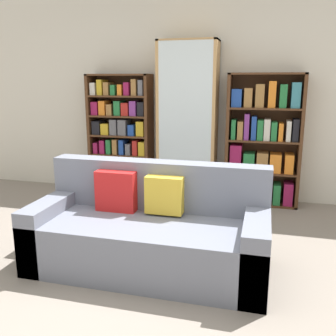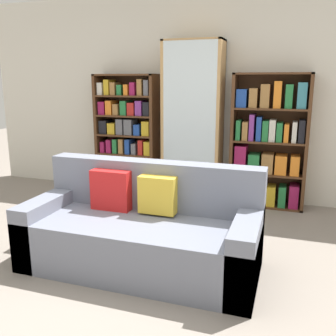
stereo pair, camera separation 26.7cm
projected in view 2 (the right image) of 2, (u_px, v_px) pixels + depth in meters
name	position (u px, v px, depth m)	size (l,w,h in m)	color
ground_plane	(121.00, 294.00, 2.83)	(16.00, 16.00, 0.00)	gray
wall_back	(205.00, 98.00, 4.99)	(6.60, 0.06, 2.70)	silver
couch	(142.00, 232.00, 3.21)	(1.98, 0.85, 0.87)	slate
bookshelf_left	(127.00, 136.00, 5.25)	(0.87, 0.32, 1.66)	#4C2D19
display_cabinet	(193.00, 124.00, 4.90)	(0.76, 0.36, 2.07)	tan
bookshelf_right	(268.00, 144.00, 4.66)	(0.93, 0.32, 1.67)	#4C2D19
wine_bottle	(198.00, 217.00, 3.99)	(0.08, 0.08, 0.38)	#143819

